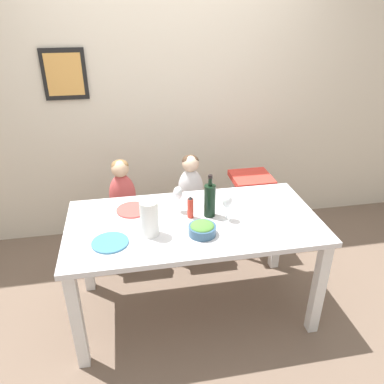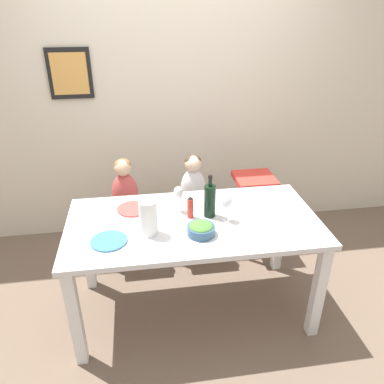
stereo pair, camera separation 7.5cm
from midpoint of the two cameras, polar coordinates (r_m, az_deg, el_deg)
The scene contains 16 objects.
ground_plane at distance 2.98m, azimuth 0.95°, elevation -17.06°, with size 14.00×14.00×0.00m, color #705B4C.
wall_back at distance 3.43m, azimuth -2.42°, elevation 15.03°, with size 10.00×0.09×2.70m.
dining_table at distance 2.55m, azimuth 1.06°, elevation -6.33°, with size 1.68×0.84×0.77m.
chair_far_left at distance 3.24m, azimuth -9.12°, elevation -4.33°, with size 0.40×0.38×0.48m.
chair_far_center at distance 3.28m, azimuth 0.82°, elevation -3.61°, with size 0.40×0.38×0.48m.
chair_right_highchair at distance 3.31m, azimuth 9.96°, elevation -0.34°, with size 0.34×0.33×0.74m.
person_child_left at distance 3.09m, azimuth -9.55°, elevation 0.74°, with size 0.21×0.17×0.48m.
person_child_center at distance 3.12m, azimuth 0.85°, elevation 1.45°, with size 0.21×0.17×0.48m.
wine_bottle at distance 2.49m, azimuth 3.59°, elevation -1.25°, with size 0.08×0.08×0.30m.
paper_towel_roll at distance 2.32m, azimuth -5.75°, elevation -3.89°, with size 0.11×0.11×0.23m.
wine_glass_near at distance 2.45m, azimuth 6.25°, elevation -1.60°, with size 0.07×0.07×0.19m.
wine_glass_far at distance 2.54m, azimuth -1.25°, elevation -0.25°, with size 0.07×0.07×0.19m.
salad_bowl_large at distance 2.34m, azimuth 2.31°, elevation -5.65°, with size 0.18×0.18×0.08m.
dinner_plate_front_left at distance 2.33m, azimuth -11.65°, elevation -7.32°, with size 0.22×0.22×0.01m.
dinner_plate_back_left at distance 2.64m, azimuth -8.16°, elevation -2.55°, with size 0.22×0.22×0.01m.
condiment_bottle_hot_sauce at distance 2.49m, azimuth 0.60°, elevation -2.35°, with size 0.04×0.04×0.16m.
Camera 2 is at (-0.33, -2.10, 2.08)m, focal length 35.00 mm.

